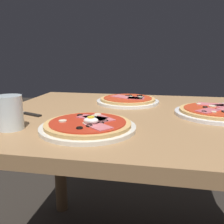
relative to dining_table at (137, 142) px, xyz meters
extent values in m
cube|color=#9E754C|center=(0.00, 0.00, 0.09)|extent=(1.10, 0.89, 0.04)
cylinder|color=brown|center=(-0.49, 0.38, -0.27)|extent=(0.07, 0.07, 0.69)
cylinder|color=silver|center=(-0.13, -0.23, 0.12)|extent=(0.29, 0.29, 0.01)
cylinder|color=tan|center=(-0.13, -0.23, 0.13)|extent=(0.26, 0.26, 0.01)
cylinder|color=#B72D19|center=(-0.13, -0.23, 0.14)|extent=(0.23, 0.23, 0.00)
torus|color=black|center=(-0.17, -0.16, 0.14)|extent=(0.02, 0.02, 0.00)
torus|color=black|center=(-0.11, -0.28, 0.14)|extent=(0.02, 0.02, 0.00)
torus|color=black|center=(-0.09, -0.24, 0.14)|extent=(0.02, 0.02, 0.00)
torus|color=black|center=(-0.13, -0.30, 0.14)|extent=(0.02, 0.02, 0.00)
torus|color=black|center=(-0.13, -0.18, 0.14)|extent=(0.02, 0.02, 0.00)
torus|color=black|center=(-0.08, -0.22, 0.14)|extent=(0.02, 0.02, 0.00)
cube|color=#D16B70|center=(-0.09, -0.27, 0.14)|extent=(0.09, 0.09, 0.00)
cube|color=#C65B66|center=(-0.13, -0.19, 0.14)|extent=(0.10, 0.08, 0.00)
cube|color=#D16B70|center=(-0.11, -0.19, 0.14)|extent=(0.11, 0.11, 0.00)
cylinder|color=beige|center=(-0.20, -0.24, 0.14)|extent=(0.02, 0.02, 0.00)
cylinder|color=beige|center=(-0.12, -0.14, 0.14)|extent=(0.02, 0.02, 0.00)
cylinder|color=beige|center=(-0.12, -0.25, 0.14)|extent=(0.03, 0.03, 0.00)
cylinder|color=beige|center=(-0.13, -0.17, 0.14)|extent=(0.02, 0.02, 0.00)
ellipsoid|color=white|center=(-0.11, -0.25, 0.15)|extent=(0.04, 0.03, 0.02)
cylinder|color=yellow|center=(-0.11, -0.25, 0.16)|extent=(0.02, 0.02, 0.00)
cylinder|color=white|center=(0.28, 0.03, 0.12)|extent=(0.30, 0.30, 0.01)
cylinder|color=tan|center=(0.28, 0.03, 0.13)|extent=(0.26, 0.26, 0.01)
cylinder|color=red|center=(0.28, 0.03, 0.14)|extent=(0.23, 0.23, 0.00)
torus|color=black|center=(0.25, 0.04, 0.14)|extent=(0.02, 0.02, 0.00)
torus|color=black|center=(0.30, -0.02, 0.14)|extent=(0.02, 0.02, 0.00)
torus|color=black|center=(0.23, -0.03, 0.14)|extent=(0.02, 0.02, 0.00)
cube|color=#C65B66|center=(0.25, -0.02, 0.14)|extent=(0.09, 0.10, 0.00)
cube|color=#D16B70|center=(0.28, 0.10, 0.14)|extent=(0.10, 0.07, 0.00)
cylinder|color=beige|center=(0.28, 0.07, 0.14)|extent=(0.03, 0.03, 0.00)
cylinder|color=beige|center=(0.23, 0.10, 0.14)|extent=(0.02, 0.02, 0.00)
cylinder|color=beige|center=(0.26, -0.03, 0.14)|extent=(0.02, 0.02, 0.00)
cylinder|color=white|center=(-0.07, 0.20, 0.12)|extent=(0.28, 0.28, 0.01)
cylinder|color=tan|center=(-0.07, 0.20, 0.13)|extent=(0.25, 0.25, 0.01)
cylinder|color=red|center=(-0.07, 0.20, 0.14)|extent=(0.22, 0.22, 0.00)
torus|color=black|center=(-0.02, 0.25, 0.14)|extent=(0.02, 0.02, 0.00)
torus|color=black|center=(-0.06, 0.25, 0.14)|extent=(0.02, 0.02, 0.00)
torus|color=black|center=(0.00, 0.22, 0.14)|extent=(0.02, 0.02, 0.00)
torus|color=black|center=(-0.01, 0.26, 0.14)|extent=(0.02, 0.02, 0.00)
torus|color=black|center=(-0.01, 0.18, 0.14)|extent=(0.02, 0.02, 0.00)
torus|color=black|center=(-0.07, 0.24, 0.14)|extent=(0.02, 0.02, 0.00)
cube|color=#D16B70|center=(-0.09, 0.21, 0.14)|extent=(0.12, 0.11, 0.00)
cube|color=#C65B66|center=(-0.03, 0.19, 0.14)|extent=(0.07, 0.07, 0.00)
cube|color=#D16B70|center=(-0.03, 0.18, 0.14)|extent=(0.07, 0.06, 0.00)
cylinder|color=beige|center=(-0.01, 0.21, 0.14)|extent=(0.02, 0.02, 0.00)
cylinder|color=beige|center=(-0.05, 0.22, 0.14)|extent=(0.02, 0.02, 0.00)
cylinder|color=silver|center=(-0.36, -0.27, 0.16)|extent=(0.08, 0.08, 0.10)
cylinder|color=silver|center=(-0.36, -0.27, 0.14)|extent=(0.07, 0.07, 0.05)
cube|color=silver|center=(-0.47, -0.06, 0.12)|extent=(0.11, 0.06, 0.00)
cube|color=black|center=(-0.38, -0.09, 0.12)|extent=(0.09, 0.05, 0.01)
camera|label=1|loc=(0.08, -0.92, 0.34)|focal=40.08mm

